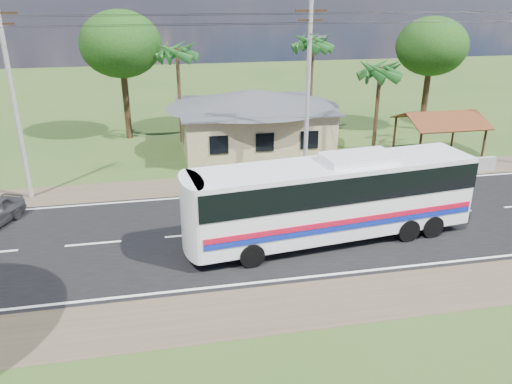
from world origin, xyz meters
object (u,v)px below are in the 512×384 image
coach_bus (335,193)px  person (383,166)px  motorcycle (356,167)px  waiting_shed (440,120)px

coach_bus → person: coach_bus is taller
motorcycle → person: (1.25, -1.17, 0.36)m
coach_bus → motorcycle: 9.46m
waiting_shed → coach_bus: bearing=-137.5°
person → coach_bus: bearing=69.2°
waiting_shed → coach_bus: size_ratio=0.39×
coach_bus → motorcycle: (4.43, 8.15, -1.84)m
waiting_shed → coach_bus: 15.00m
waiting_shed → motorcycle: bearing=-163.3°
waiting_shed → person: waiting_shed is taller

